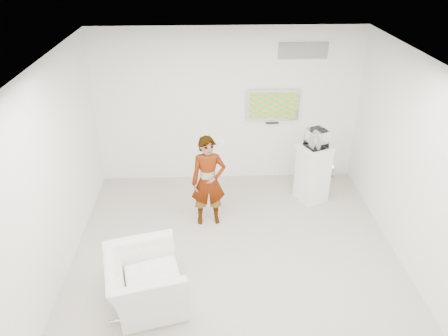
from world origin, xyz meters
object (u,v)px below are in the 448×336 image
Objects in this scene: armchair at (145,281)px; floor_uplight at (331,172)px; person at (208,181)px; pedestal at (313,173)px; tv at (273,105)px.

armchair reaches higher than floor_uplight.
person is at bearing -150.25° from floor_uplight.
pedestal is at bearing -127.58° from floor_uplight.
armchair is (-0.87, -1.84, -0.43)m from person.
armchair is at bearing -122.16° from tv.
floor_uplight is (3.37, 3.27, -0.23)m from armchair.
pedestal is 1.06m from floor_uplight.
tv reaches higher than armchair.
floor_uplight is at bearing -4.08° from tv.
tv is 4.14m from armchair.
pedestal is (2.78, 2.50, 0.17)m from armchair.
floor_uplight is (2.50, 1.43, -0.66)m from person.
floor_uplight is at bearing 24.62° from person.
armchair is 4.23× the size of floor_uplight.
tv is at bearing -45.96° from armchair.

